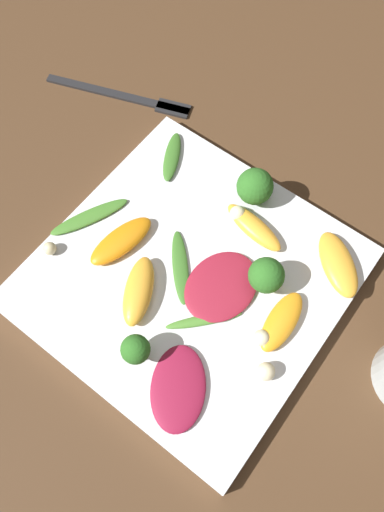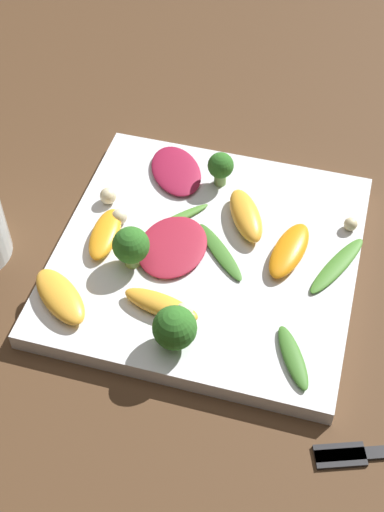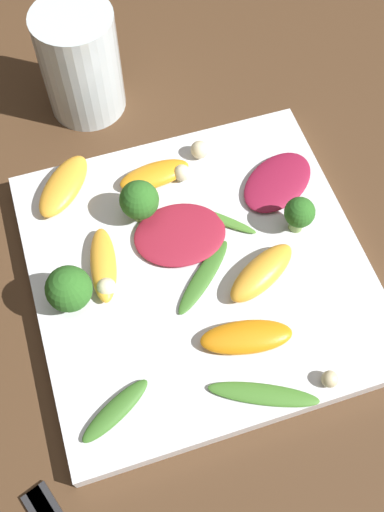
{
  "view_description": "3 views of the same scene",
  "coord_description": "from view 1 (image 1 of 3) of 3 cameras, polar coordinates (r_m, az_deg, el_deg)",
  "views": [
    {
      "loc": [
        -0.16,
        -0.12,
        0.5
      ],
      "look_at": [
        0.01,
        0.01,
        0.03
      ],
      "focal_mm": 35.0,
      "sensor_mm": 36.0,
      "label": 1
    },
    {
      "loc": [
        0.45,
        0.11,
        0.56
      ],
      "look_at": [
        0.02,
        -0.01,
        0.03
      ],
      "focal_mm": 50.0,
      "sensor_mm": 36.0,
      "label": 2
    },
    {
      "loc": [
        0.08,
        0.24,
        0.5
      ],
      "look_at": [
        0.01,
        -0.01,
        0.03
      ],
      "focal_mm": 42.0,
      "sensor_mm": 36.0,
      "label": 3
    }
  ],
  "objects": [
    {
      "name": "broccoli_floret_2",
      "position": [
        0.5,
        8.47,
        -2.25
      ],
      "size": [
        0.04,
        0.04,
        0.05
      ],
      "color": "#84AD5B",
      "rests_on": "plate"
    },
    {
      "name": "macadamia_nut_0",
      "position": [
        0.54,
        4.94,
        5.03
      ],
      "size": [
        0.02,
        0.02,
        0.02
      ],
      "color": "beige",
      "rests_on": "plate"
    },
    {
      "name": "radicchio_leaf_0",
      "position": [
        0.48,
        -1.59,
        -14.85
      ],
      "size": [
        0.1,
        0.09,
        0.01
      ],
      "color": "maroon",
      "rests_on": "plate"
    },
    {
      "name": "orange_segment_4",
      "position": [
        0.5,
        -6.13,
        -3.97
      ],
      "size": [
        0.08,
        0.06,
        0.02
      ],
      "color": "#FCAD33",
      "rests_on": "plate"
    },
    {
      "name": "plate",
      "position": [
        0.53,
        -0.21,
        -2.52
      ],
      "size": [
        0.3,
        0.3,
        0.02
      ],
      "color": "white",
      "rests_on": "ground_plane"
    },
    {
      "name": "broccoli_floret_0",
      "position": [
        0.54,
        6.85,
        8.09
      ],
      "size": [
        0.04,
        0.04,
        0.04
      ],
      "color": "#84AD5B",
      "rests_on": "plate"
    },
    {
      "name": "arugula_sprig_2",
      "position": [
        0.56,
        -11.65,
        4.41
      ],
      "size": [
        0.09,
        0.05,
        0.01
      ],
      "color": "#47842D",
      "rests_on": "plate"
    },
    {
      "name": "orange_segment_0",
      "position": [
        0.53,
        -8.1,
        1.73
      ],
      "size": [
        0.08,
        0.04,
        0.01
      ],
      "color": "orange",
      "rests_on": "plate"
    },
    {
      "name": "macadamia_nut_1",
      "position": [
        0.48,
        8.43,
        -12.94
      ],
      "size": [
        0.02,
        0.02,
        0.02
      ],
      "color": "beige",
      "rests_on": "plate"
    },
    {
      "name": "fork",
      "position": [
        0.67,
        -6.71,
        17.51
      ],
      "size": [
        0.08,
        0.19,
        0.01
      ],
      "color": "#262628",
      "rests_on": "ground_plane"
    },
    {
      "name": "arugula_sprig_1",
      "position": [
        0.5,
        1.39,
        -7.32
      ],
      "size": [
        0.07,
        0.06,
        0.01
      ],
      "color": "#518E33",
      "rests_on": "plate"
    },
    {
      "name": "radicchio_leaf_1",
      "position": [
        0.51,
        3.36,
        -3.46
      ],
      "size": [
        0.09,
        0.07,
        0.01
      ],
      "color": "maroon",
      "rests_on": "plate"
    },
    {
      "name": "arugula_sprig_3",
      "position": [
        0.52,
        -1.51,
        -1.44
      ],
      "size": [
        0.07,
        0.07,
        0.0
      ],
      "color": "#3D7528",
      "rests_on": "plate"
    },
    {
      "name": "macadamia_nut_3",
      "position": [
        0.54,
        -15.95,
        0.83
      ],
      "size": [
        0.01,
        0.01,
        0.01
      ],
      "color": "beige",
      "rests_on": "plate"
    },
    {
      "name": "ground_plane",
      "position": [
        0.54,
        -0.21,
        -2.91
      ],
      "size": [
        2.4,
        2.4,
        0.0
      ],
      "primitive_type": "plane",
      "color": "#4C331E"
    },
    {
      "name": "orange_segment_1",
      "position": [
        0.54,
        7.08,
        3.28
      ],
      "size": [
        0.04,
        0.08,
        0.01
      ],
      "color": "#FCAD33",
      "rests_on": "plate"
    },
    {
      "name": "broccoli_floret_1",
      "position": [
        0.47,
        -6.46,
        -10.61
      ],
      "size": [
        0.03,
        0.03,
        0.04
      ],
      "color": "#84AD5B",
      "rests_on": "plate"
    },
    {
      "name": "macadamia_nut_2",
      "position": [
        0.49,
        7.96,
        -9.26
      ],
      "size": [
        0.02,
        0.02,
        0.02
      ],
      "color": "beige",
      "rests_on": "plate"
    },
    {
      "name": "orange_segment_3",
      "position": [
        0.5,
        10.19,
        -7.38
      ],
      "size": [
        0.07,
        0.03,
        0.01
      ],
      "color": "orange",
      "rests_on": "plate"
    },
    {
      "name": "arugula_sprig_0",
      "position": [
        0.59,
        -2.3,
        11.28
      ],
      "size": [
        0.07,
        0.05,
        0.01
      ],
      "color": "#3D7528",
      "rests_on": "plate"
    },
    {
      "name": "orange_segment_2",
      "position": [
        0.54,
        16.35,
        -0.9
      ],
      "size": [
        0.07,
        0.08,
        0.02
      ],
      "color": "#FCAD33",
      "rests_on": "plate"
    }
  ]
}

